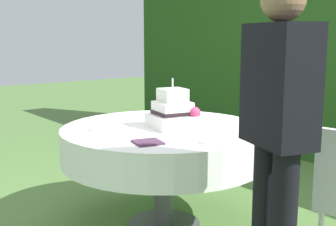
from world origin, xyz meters
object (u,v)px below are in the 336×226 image
(napkin_stack, at_px, (148,142))
(standing_person, at_px, (278,128))
(serving_plate_far, at_px, (152,113))
(serving_plate_near, at_px, (98,129))
(cake_table, at_px, (164,144))
(serving_plate_left, at_px, (208,142))
(wedding_cake, at_px, (173,113))

(napkin_stack, height_order, standing_person, standing_person)
(serving_plate_far, bearing_deg, serving_plate_near, -66.35)
(cake_table, distance_m, napkin_stack, 0.49)
(napkin_stack, bearing_deg, serving_plate_left, 53.83)
(cake_table, relative_size, napkin_stack, 8.97)
(wedding_cake, xyz_separation_m, serving_plate_near, (-0.25, -0.44, -0.10))
(wedding_cake, xyz_separation_m, serving_plate_far, (-0.54, 0.23, -0.10))
(cake_table, height_order, serving_plate_near, serving_plate_near)
(cake_table, xyz_separation_m, serving_plate_near, (-0.19, -0.40, 0.12))
(cake_table, distance_m, serving_plate_left, 0.54)
(serving_plate_near, xyz_separation_m, napkin_stack, (0.50, 0.04, 0.00))
(cake_table, distance_m, serving_plate_far, 0.56)
(serving_plate_near, relative_size, serving_plate_far, 1.02)
(wedding_cake, bearing_deg, standing_person, -13.51)
(cake_table, distance_m, wedding_cake, 0.23)
(serving_plate_near, relative_size, serving_plate_left, 0.94)
(cake_table, relative_size, serving_plate_near, 12.48)
(cake_table, bearing_deg, napkin_stack, -49.49)
(serving_plate_far, bearing_deg, standing_person, -16.67)
(wedding_cake, distance_m, napkin_stack, 0.48)
(serving_plate_far, relative_size, serving_plate_left, 0.92)
(serving_plate_left, bearing_deg, serving_plate_far, 161.46)
(wedding_cake, xyz_separation_m, standing_person, (1.05, -0.25, 0.10))
(standing_person, bearing_deg, wedding_cake, 166.49)
(serving_plate_near, bearing_deg, serving_plate_far, 113.65)
(cake_table, distance_m, standing_person, 1.18)
(serving_plate_far, height_order, standing_person, standing_person)
(serving_plate_far, bearing_deg, wedding_cake, -22.48)
(serving_plate_far, distance_m, standing_person, 1.68)
(cake_table, distance_m, serving_plate_near, 0.46)
(wedding_cake, bearing_deg, serving_plate_far, 157.52)
(standing_person, bearing_deg, serving_plate_far, 163.33)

